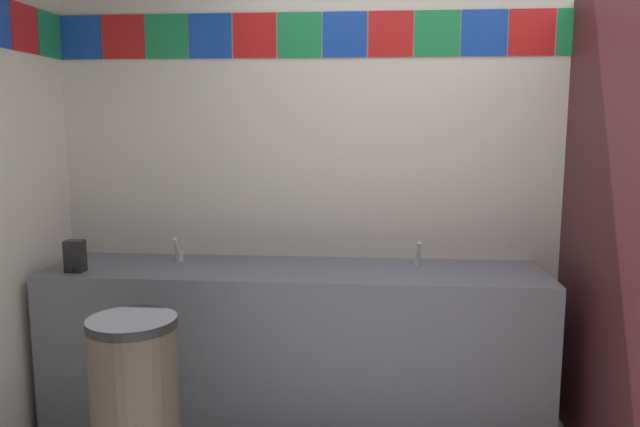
% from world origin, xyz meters
% --- Properties ---
extents(wall_back, '(4.31, 0.09, 2.78)m').
position_xyz_m(wall_back, '(0.00, 1.46, 1.40)').
color(wall_back, silver).
rests_on(wall_back, ground_plane).
extents(vanity_counter, '(2.54, 0.56, 0.82)m').
position_xyz_m(vanity_counter, '(-0.84, 1.14, 0.42)').
color(vanity_counter, slate).
rests_on(vanity_counter, ground_plane).
extents(faucet_left, '(0.04, 0.10, 0.14)m').
position_xyz_m(faucet_left, '(-1.47, 1.23, 0.87)').
color(faucet_left, silver).
rests_on(faucet_left, vanity_counter).
extents(faucet_right, '(0.04, 0.10, 0.14)m').
position_xyz_m(faucet_right, '(-0.20, 1.23, 0.87)').
color(faucet_right, silver).
rests_on(faucet_right, vanity_counter).
extents(soap_dispenser, '(0.09, 0.09, 0.16)m').
position_xyz_m(soap_dispenser, '(-1.92, 0.98, 0.90)').
color(soap_dispenser, black).
rests_on(soap_dispenser, vanity_counter).
extents(trash_bin, '(0.36, 0.36, 0.78)m').
position_xyz_m(trash_bin, '(-1.41, 0.41, 0.39)').
color(trash_bin, brown).
rests_on(trash_bin, ground_plane).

